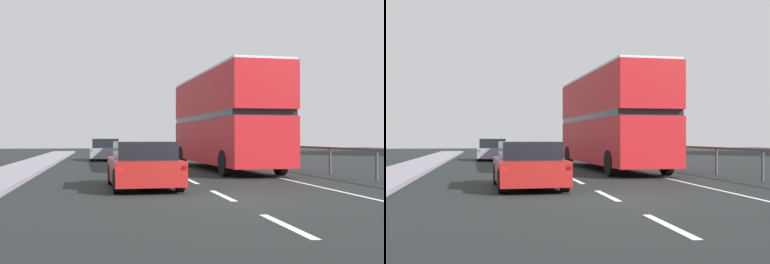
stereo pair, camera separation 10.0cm
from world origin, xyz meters
TOP-DOWN VIEW (x-y plane):
  - ground_plane at (0.00, 0.00)m, footprint 74.71×120.00m
  - lane_paint_markings at (1.98, 8.28)m, footprint 3.51×46.00m
  - bridge_side_railing at (6.10, 9.00)m, footprint 0.10×42.00m
  - double_decker_bus_red at (2.59, 10.84)m, footprint 2.86×11.27m
  - hatchback_car_near at (-1.80, 2.85)m, footprint 1.99×4.08m
  - sedan_car_ahead at (-2.65, 21.62)m, footprint 1.98×4.18m

SIDE VIEW (x-z plane):
  - ground_plane at x=0.00m, z-range -0.10..0.00m
  - lane_paint_markings at x=1.98m, z-range 0.00..0.01m
  - hatchback_car_near at x=-1.80m, z-range -0.02..1.33m
  - sedan_car_ahead at x=-2.65m, z-range -0.03..1.37m
  - bridge_side_railing at x=6.10m, z-range 0.34..1.42m
  - double_decker_bus_red at x=2.59m, z-range 0.15..4.53m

